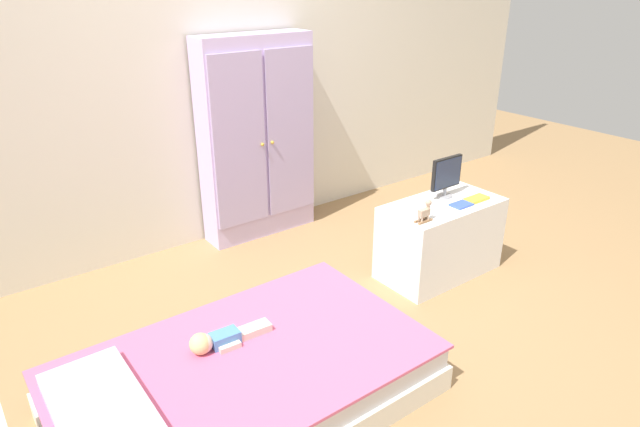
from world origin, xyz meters
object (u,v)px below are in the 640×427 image
at_px(book_blue, 461,205).
at_px(book_yellow, 477,199).
at_px(wardrobe, 258,139).
at_px(rocking_horse_toy, 425,211).
at_px(bed, 247,381).
at_px(tv_monitor, 447,175).
at_px(tv_stand, 440,238).
at_px(doll, 216,340).

height_order(book_blue, book_yellow, book_yellow).
xyz_separation_m(wardrobe, rocking_horse_toy, (0.30, -1.33, -0.17)).
bearing_deg(bed, tv_monitor, 12.42).
relative_size(tv_monitor, rocking_horse_toy, 2.02).
xyz_separation_m(tv_stand, tv_monitor, (0.09, 0.07, 0.39)).
relative_size(doll, wardrobe, 0.28).
distance_m(tv_stand, rocking_horse_toy, 0.44).
bearing_deg(book_yellow, tv_monitor, 125.81).
relative_size(tv_stand, book_blue, 5.82).
xyz_separation_m(tv_monitor, book_blue, (-0.03, -0.16, -0.14)).
relative_size(doll, rocking_horse_toy, 3.05).
bearing_deg(wardrobe, book_blue, -63.71).
xyz_separation_m(rocking_horse_toy, book_yellow, (0.49, 0.03, -0.05)).
relative_size(wardrobe, tv_monitor, 5.48).
xyz_separation_m(bed, rocking_horse_toy, (1.29, 0.18, 0.42)).
bearing_deg(rocking_horse_toy, wardrobe, 102.52).
relative_size(tv_monitor, book_yellow, 1.63).
distance_m(doll, rocking_horse_toy, 1.38).
bearing_deg(tv_stand, rocking_horse_toy, -158.08).
bearing_deg(doll, rocking_horse_toy, 1.53).
bearing_deg(tv_monitor, rocking_horse_toy, -153.88).
relative_size(tv_stand, tv_monitor, 2.97).
xyz_separation_m(tv_stand, book_yellow, (0.20, -0.09, 0.25)).
xyz_separation_m(doll, tv_monitor, (1.73, 0.22, 0.35)).
xyz_separation_m(book_blue, book_yellow, (0.14, 0.00, 0.00)).
distance_m(bed, book_blue, 1.69).
height_order(bed, doll, doll).
xyz_separation_m(tv_monitor, book_yellow, (0.12, -0.16, -0.14)).
bearing_deg(rocking_horse_toy, tv_stand, 21.92).
bearing_deg(tv_stand, book_blue, -57.51).
bearing_deg(rocking_horse_toy, tv_monitor, 26.12).
distance_m(tv_stand, tv_monitor, 0.41).
bearing_deg(book_yellow, rocking_horse_toy, -176.92).
relative_size(doll, book_yellow, 2.45).
xyz_separation_m(bed, book_yellow, (1.78, 0.21, 0.37)).
relative_size(bed, book_yellow, 10.07).
height_order(wardrobe, tv_monitor, wardrobe).
relative_size(wardrobe, book_blue, 10.74).
bearing_deg(tv_monitor, wardrobe, 120.47).
bearing_deg(tv_stand, tv_monitor, 38.10).
bearing_deg(tv_monitor, tv_stand, -141.90).
height_order(bed, tv_stand, tv_stand).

